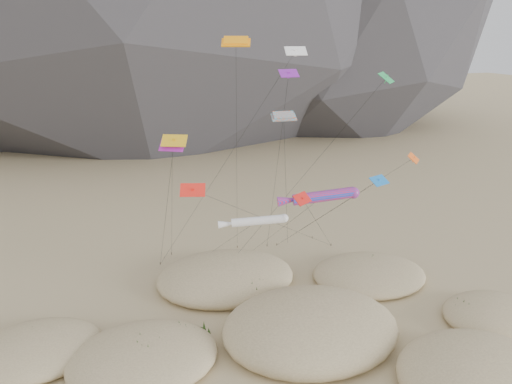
% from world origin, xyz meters
% --- Properties ---
extents(ground, '(500.00, 500.00, 0.00)m').
position_xyz_m(ground, '(0.00, 0.00, 0.00)').
color(ground, '#CCB789').
rests_on(ground, ground).
extents(dunes, '(52.98, 37.07, 4.38)m').
position_xyz_m(dunes, '(-2.02, 3.99, 0.76)').
color(dunes, '#CCB789').
rests_on(dunes, ground).
extents(dune_grass, '(43.24, 29.46, 1.47)m').
position_xyz_m(dune_grass, '(-0.71, 3.16, 0.82)').
color(dune_grass, black).
rests_on(dune_grass, ground).
extents(kite_stakes, '(22.29, 6.27, 0.30)m').
position_xyz_m(kite_stakes, '(2.17, 24.72, 0.15)').
color(kite_stakes, '#3F2D1E').
rests_on(kite_stakes, ground).
extents(rainbow_tube_kite, '(7.73, 15.92, 13.11)m').
position_xyz_m(rainbow_tube_kite, '(3.94, 8.75, 12.24)').
color(rainbow_tube_kite, '#FF1A36').
rests_on(rainbow_tube_kite, ground).
extents(white_tube_kite, '(6.86, 13.49, 9.73)m').
position_xyz_m(white_tube_kite, '(-1.26, 12.55, 9.03)').
color(white_tube_kite, silver).
rests_on(white_tube_kite, ground).
extents(orange_parafoil, '(5.09, 13.54, 26.58)m').
position_xyz_m(orange_parafoil, '(-2.19, 15.23, 25.77)').
color(orange_parafoil, orange).
rests_on(orange_parafoil, ground).
extents(multi_parafoil, '(6.98, 12.45, 19.58)m').
position_xyz_m(multi_parafoil, '(2.18, 13.82, 18.90)').
color(multi_parafoil, '#FF511A').
rests_on(multi_parafoil, ground).
extents(delta_kites, '(26.64, 21.75, 25.49)m').
position_xyz_m(delta_kites, '(2.58, 11.86, 17.58)').
color(delta_kites, white).
rests_on(delta_kites, ground).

